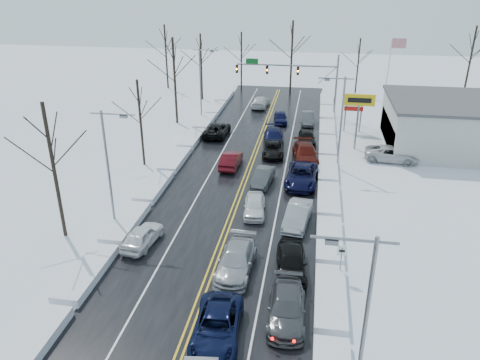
% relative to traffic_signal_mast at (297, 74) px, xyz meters
% --- Properties ---
extents(ground, '(160.00, 160.00, 0.00)m').
position_rel_traffic_signal_mast_xyz_m(ground, '(-3.45, -27.99, -5.48)').
color(ground, silver).
rests_on(ground, ground).
extents(road_surface, '(14.00, 84.00, 0.01)m').
position_rel_traffic_signal_mast_xyz_m(road_surface, '(-3.45, -25.99, -5.47)').
color(road_surface, black).
rests_on(road_surface, ground).
extents(snow_bank_left, '(1.82, 72.00, 0.58)m').
position_rel_traffic_signal_mast_xyz_m(snow_bank_left, '(-11.05, -25.99, -5.48)').
color(snow_bank_left, silver).
rests_on(snow_bank_left, ground).
extents(snow_bank_right, '(1.82, 72.00, 0.58)m').
position_rel_traffic_signal_mast_xyz_m(snow_bank_right, '(4.15, -25.99, -5.48)').
color(snow_bank_right, silver).
rests_on(snow_bank_right, ground).
extents(traffic_signal_mast, '(13.28, 0.39, 8.00)m').
position_rel_traffic_signal_mast_xyz_m(traffic_signal_mast, '(0.00, 0.00, 0.00)').
color(traffic_signal_mast, slate).
rests_on(traffic_signal_mast, ground).
extents(tires_plus_sign, '(3.20, 0.34, 6.00)m').
position_rel_traffic_signal_mast_xyz_m(tires_plus_sign, '(7.05, -12.00, -0.49)').
color(tires_plus_sign, slate).
rests_on(tires_plus_sign, ground).
extents(used_vehicles_sign, '(2.20, 0.22, 4.65)m').
position_rel_traffic_signal_mast_xyz_m(used_vehicles_sign, '(7.05, -5.99, -2.16)').
color(used_vehicles_sign, slate).
rests_on(used_vehicles_sign, ground).
extents(speed_limit_sign, '(0.55, 0.09, 2.35)m').
position_rel_traffic_signal_mast_xyz_m(speed_limit_sign, '(4.75, -35.99, -3.84)').
color(speed_limit_sign, slate).
rests_on(speed_limit_sign, ground).
extents(flagpole, '(1.87, 1.20, 10.00)m').
position_rel_traffic_signal_mast_xyz_m(flagpole, '(11.72, 2.01, 0.45)').
color(flagpole, silver).
rests_on(flagpole, ground).
extents(streetlight_se, '(3.20, 0.25, 9.00)m').
position_rel_traffic_signal_mast_xyz_m(streetlight_se, '(4.85, -45.99, -0.17)').
color(streetlight_se, slate).
rests_on(streetlight_se, ground).
extents(streetlight_ne, '(3.20, 0.25, 9.00)m').
position_rel_traffic_signal_mast_xyz_m(streetlight_ne, '(4.85, -17.99, -0.17)').
color(streetlight_ne, slate).
rests_on(streetlight_ne, ground).
extents(streetlight_sw, '(3.20, 0.25, 9.00)m').
position_rel_traffic_signal_mast_xyz_m(streetlight_sw, '(-11.74, -31.99, -0.17)').
color(streetlight_sw, slate).
rests_on(streetlight_sw, ground).
extents(streetlight_nw, '(3.20, 0.25, 9.00)m').
position_rel_traffic_signal_mast_xyz_m(streetlight_nw, '(-11.74, -3.99, -0.17)').
color(streetlight_nw, slate).
rests_on(streetlight_nw, ground).
extents(tree_left_b, '(4.00, 4.00, 10.00)m').
position_rel_traffic_signal_mast_xyz_m(tree_left_b, '(-14.95, -33.99, 1.51)').
color(tree_left_b, '#2D231C').
rests_on(tree_left_b, ground).
extents(tree_left_c, '(3.40, 3.40, 8.50)m').
position_rel_traffic_signal_mast_xyz_m(tree_left_c, '(-13.95, -19.99, 0.46)').
color(tree_left_c, '#2D231C').
rests_on(tree_left_c, ground).
extents(tree_left_d, '(4.20, 4.20, 10.50)m').
position_rel_traffic_signal_mast_xyz_m(tree_left_d, '(-14.65, -5.99, 1.86)').
color(tree_left_d, '#2D231C').
rests_on(tree_left_d, ground).
extents(tree_left_e, '(3.80, 3.80, 9.50)m').
position_rel_traffic_signal_mast_xyz_m(tree_left_e, '(-14.25, 6.01, 1.16)').
color(tree_left_e, '#2D231C').
rests_on(tree_left_e, ground).
extents(tree_far_a, '(4.00, 4.00, 10.00)m').
position_rel_traffic_signal_mast_xyz_m(tree_far_a, '(-21.45, 12.01, 1.51)').
color(tree_far_a, '#2D231C').
rests_on(tree_far_a, ground).
extents(tree_far_b, '(3.60, 3.60, 9.00)m').
position_rel_traffic_signal_mast_xyz_m(tree_far_b, '(-9.45, 13.01, 0.81)').
color(tree_far_b, '#2D231C').
rests_on(tree_far_b, ground).
extents(tree_far_c, '(4.40, 4.40, 11.00)m').
position_rel_traffic_signal_mast_xyz_m(tree_far_c, '(-1.45, 11.01, 2.21)').
color(tree_far_c, '#2D231C').
rests_on(tree_far_c, ground).
extents(tree_far_d, '(3.40, 3.40, 8.50)m').
position_rel_traffic_signal_mast_xyz_m(tree_far_d, '(8.55, 12.51, 0.46)').
color(tree_far_d, '#2D231C').
rests_on(tree_far_d, ground).
extents(tree_far_e, '(4.20, 4.20, 10.50)m').
position_rel_traffic_signal_mast_xyz_m(tree_far_e, '(24.55, 13.01, 1.86)').
color(tree_far_e, '#2D231C').
rests_on(tree_far_e, ground).
extents(queued_car_2, '(2.75, 5.42, 1.47)m').
position_rel_traffic_signal_mast_xyz_m(queued_car_2, '(-1.80, -42.41, -5.48)').
color(queued_car_2, black).
rests_on(queued_car_2, ground).
extents(queued_car_3, '(2.31, 5.40, 1.55)m').
position_rel_traffic_signal_mast_xyz_m(queued_car_3, '(-1.83, -36.33, -5.48)').
color(queued_car_3, '#9EA1A6').
rests_on(queued_car_3, ground).
extents(queued_car_4, '(2.05, 4.26, 1.40)m').
position_rel_traffic_signal_mast_xyz_m(queued_car_4, '(-1.70, -28.39, -5.48)').
color(queued_car_4, white).
rests_on(queued_car_4, ground).
extents(queued_car_5, '(1.92, 4.35, 1.39)m').
position_rel_traffic_signal_mast_xyz_m(queued_car_5, '(-1.69, -22.69, -5.48)').
color(queued_car_5, '#3E4043').
rests_on(queued_car_5, ground).
extents(queued_car_6, '(2.56, 4.92, 1.32)m').
position_rel_traffic_signal_mast_xyz_m(queued_car_6, '(-1.51, -15.30, -5.48)').
color(queued_car_6, black).
rests_on(queued_car_6, ground).
extents(queued_car_7, '(2.76, 5.64, 1.58)m').
position_rel_traffic_signal_mast_xyz_m(queued_car_7, '(-1.82, -11.88, -5.48)').
color(queued_car_7, black).
rests_on(queued_car_7, ground).
extents(queued_car_8, '(2.08, 4.15, 1.36)m').
position_rel_traffic_signal_mast_xyz_m(queued_car_8, '(-1.69, -3.92, -5.48)').
color(queued_car_8, black).
rests_on(queued_car_8, ground).
extents(queued_car_11, '(2.27, 5.14, 1.47)m').
position_rel_traffic_signal_mast_xyz_m(queued_car_11, '(1.71, -40.33, -5.48)').
color(queued_car_11, '#434548').
rests_on(queued_car_11, ground).
extents(queued_car_12, '(2.34, 4.90, 1.62)m').
position_rel_traffic_signal_mast_xyz_m(queued_car_12, '(1.68, -35.92, -5.48)').
color(queued_car_12, black).
rests_on(queued_car_12, ground).
extents(queued_car_13, '(2.23, 4.90, 1.56)m').
position_rel_traffic_signal_mast_xyz_m(queued_car_13, '(1.77, -29.59, -5.48)').
color(queued_car_13, '#919398').
rests_on(queued_car_13, ground).
extents(queued_car_14, '(2.97, 5.97, 1.62)m').
position_rel_traffic_signal_mast_xyz_m(queued_car_14, '(1.75, -22.08, -5.48)').
color(queued_car_14, black).
rests_on(queued_car_14, ground).
extents(queued_car_15, '(3.10, 6.03, 1.67)m').
position_rel_traffic_signal_mast_xyz_m(queued_car_15, '(1.86, -16.58, -5.48)').
color(queued_car_15, '#430E08').
rests_on(queued_car_15, ground).
extents(queued_car_16, '(2.24, 4.53, 1.48)m').
position_rel_traffic_signal_mast_xyz_m(queued_car_16, '(1.89, -11.31, -5.48)').
color(queued_car_16, black).
rests_on(queued_car_16, ground).
extents(queued_car_17, '(1.76, 4.55, 1.48)m').
position_rel_traffic_signal_mast_xyz_m(queued_car_17, '(1.72, -3.81, -5.48)').
color(queued_car_17, '#44474A').
rests_on(queued_car_17, ground).
extents(oncoming_car_0, '(1.74, 4.59, 1.50)m').
position_rel_traffic_signal_mast_xyz_m(oncoming_car_0, '(-5.26, -19.22, -5.48)').
color(oncoming_car_0, '#500A11').
rests_on(oncoming_car_0, ground).
extents(oncoming_car_1, '(2.64, 5.43, 1.49)m').
position_rel_traffic_signal_mast_xyz_m(oncoming_car_1, '(-8.59, -10.15, -5.48)').
color(oncoming_car_1, black).
rests_on(oncoming_car_1, ground).
extents(oncoming_car_2, '(2.42, 5.24, 1.49)m').
position_rel_traffic_signal_mast_xyz_m(oncoming_car_2, '(-5.11, 3.12, -5.48)').
color(oncoming_car_2, silver).
rests_on(oncoming_car_2, ground).
extents(oncoming_car_3, '(2.19, 4.38, 1.43)m').
position_rel_traffic_signal_mast_xyz_m(oncoming_car_3, '(-8.88, -34.28, -5.48)').
color(oncoming_car_3, white).
rests_on(oncoming_car_3, ground).
extents(parked_car_0, '(5.74, 3.20, 1.52)m').
position_rel_traffic_signal_mast_xyz_m(parked_car_0, '(10.58, -15.06, -5.48)').
color(parked_car_0, silver).
rests_on(parked_car_0, ground).
extents(parked_car_1, '(2.59, 5.90, 1.69)m').
position_rel_traffic_signal_mast_xyz_m(parked_car_1, '(13.41, -12.55, -5.48)').
color(parked_car_1, black).
rests_on(parked_car_1, ground).
extents(parked_car_2, '(2.15, 4.42, 1.45)m').
position_rel_traffic_signal_mast_xyz_m(parked_car_2, '(11.55, -6.56, -5.48)').
color(parked_car_2, '#4F0C0A').
rests_on(parked_car_2, ground).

